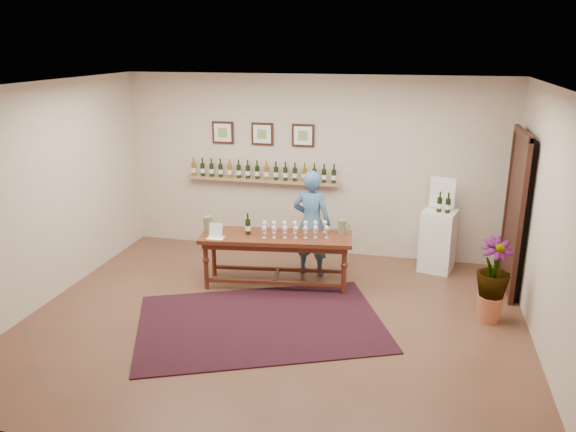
% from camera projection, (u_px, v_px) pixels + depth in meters
% --- Properties ---
extents(ground, '(6.00, 6.00, 0.00)m').
position_uv_depth(ground, '(273.00, 321.00, 6.84)').
color(ground, brown).
rests_on(ground, ground).
extents(room_shell, '(6.00, 6.00, 6.00)m').
position_uv_depth(room_shell, '(453.00, 203.00, 7.77)').
color(room_shell, beige).
rests_on(room_shell, ground).
extents(rug, '(3.43, 2.91, 0.02)m').
position_uv_depth(rug, '(260.00, 323.00, 6.78)').
color(rug, '#4A140D').
rests_on(rug, ground).
extents(tasting_table, '(2.13, 0.92, 0.73)m').
position_uv_depth(tasting_table, '(276.00, 243.00, 7.69)').
color(tasting_table, '#3F160F').
rests_on(tasting_table, ground).
extents(table_glasses, '(1.34, 0.62, 0.18)m').
position_uv_depth(table_glasses, '(295.00, 229.00, 7.63)').
color(table_glasses, silver).
rests_on(table_glasses, tasting_table).
extents(table_bottles, '(0.28, 0.20, 0.27)m').
position_uv_depth(table_bottles, '(248.00, 224.00, 7.69)').
color(table_bottles, black).
rests_on(table_bottles, tasting_table).
extents(pitcher_left, '(0.15, 0.15, 0.23)m').
position_uv_depth(pitcher_left, '(208.00, 224.00, 7.73)').
color(pitcher_left, '#667046').
rests_on(pitcher_left, tasting_table).
extents(pitcher_right, '(0.14, 0.14, 0.21)m').
position_uv_depth(pitcher_right, '(342.00, 227.00, 7.66)').
color(pitcher_right, '#667046').
rests_on(pitcher_right, tasting_table).
extents(menu_card, '(0.23, 0.17, 0.20)m').
position_uv_depth(menu_card, '(216.00, 230.00, 7.53)').
color(menu_card, white).
rests_on(menu_card, tasting_table).
extents(display_pedestal, '(0.56, 0.56, 0.91)m').
position_uv_depth(display_pedestal, '(438.00, 241.00, 8.25)').
color(display_pedestal, white).
rests_on(display_pedestal, ground).
extents(pedestal_bottles, '(0.31, 0.15, 0.30)m').
position_uv_depth(pedestal_bottles, '(444.00, 202.00, 8.01)').
color(pedestal_bottles, black).
rests_on(pedestal_bottles, display_pedestal).
extents(info_sign, '(0.36, 0.11, 0.50)m').
position_uv_depth(info_sign, '(442.00, 193.00, 8.14)').
color(info_sign, white).
rests_on(info_sign, display_pedestal).
extents(potted_plant, '(0.61, 0.61, 0.91)m').
position_uv_depth(potted_plant, '(493.00, 281.00, 6.69)').
color(potted_plant, '#B35E3B').
rests_on(potted_plant, ground).
extents(person, '(0.62, 0.45, 1.55)m').
position_uv_depth(person, '(312.00, 223.00, 8.03)').
color(person, '#3C658F').
rests_on(person, ground).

